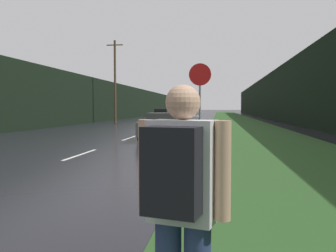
{
  "coord_description": "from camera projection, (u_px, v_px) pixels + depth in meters",
  "views": [
    {
      "loc": [
        4.84,
        0.97,
        1.65
      ],
      "look_at": [
        2.79,
        15.25,
        0.92
      ],
      "focal_mm": 38.0,
      "sensor_mm": 36.0,
      "label": 1
    }
  ],
  "objects": [
    {
      "name": "grass_verge",
      "position": [
        239.0,
        123.0,
        38.36
      ],
      "size": [
        6.0,
        240.0,
        0.02
      ],
      "primitive_type": "cube",
      "color": "#26471E",
      "rests_on": "ground_plane"
    },
    {
      "name": "lane_stripe_c",
      "position": [
        81.0,
        154.0,
        12.58
      ],
      "size": [
        0.12,
        3.0,
        0.01
      ],
      "primitive_type": "cube",
      "color": "silver",
      "rests_on": "ground_plane"
    },
    {
      "name": "lane_stripe_d",
      "position": [
        130.0,
        138.0,
        19.5
      ],
      "size": [
        0.12,
        3.0,
        0.01
      ],
      "primitive_type": "cube",
      "color": "silver",
      "rests_on": "ground_plane"
    },
    {
      "name": "lane_stripe_e",
      "position": [
        153.0,
        130.0,
        26.42
      ],
      "size": [
        0.12,
        3.0,
        0.01
      ],
      "primitive_type": "cube",
      "color": "silver",
      "rests_on": "ground_plane"
    },
    {
      "name": "treeline_far_side",
      "position": [
        114.0,
        102.0,
        50.53
      ],
      "size": [
        2.0,
        140.0,
        5.04
      ],
      "primitive_type": "cube",
      "color": "black",
      "rests_on": "ground_plane"
    },
    {
      "name": "treeline_near_side",
      "position": [
        281.0,
        95.0,
        47.22
      ],
      "size": [
        2.0,
        140.0,
        6.66
      ],
      "primitive_type": "cube",
      "color": "black",
      "rests_on": "ground_plane"
    },
    {
      "name": "utility_pole_far",
      "position": [
        115.0,
        81.0,
        38.66
      ],
      "size": [
        1.8,
        0.24,
        8.96
      ],
      "color": "#4C3823",
      "rests_on": "ground_plane"
    },
    {
      "name": "stop_sign",
      "position": [
        200.0,
        99.0,
        11.75
      ],
      "size": [
        0.73,
        0.07,
        3.12
      ],
      "color": "slate",
      "rests_on": "ground_plane"
    },
    {
      "name": "hitchhiker_with_backpack",
      "position": [
        181.0,
        205.0,
        2.28
      ],
      "size": [
        0.61,
        0.49,
        1.8
      ],
      "rotation": [
        0.0,
        0.0,
        -0.23
      ],
      "color": "navy",
      "rests_on": "ground_plane"
    },
    {
      "name": "car_passing_near",
      "position": [
        163.0,
        126.0,
        18.23
      ],
      "size": [
        1.93,
        4.4,
        1.4
      ],
      "rotation": [
        0.0,
        0.0,
        3.14
      ],
      "color": "#4C514C",
      "rests_on": "ground_plane"
    },
    {
      "name": "car_passing_far",
      "position": [
        190.0,
        117.0,
        35.63
      ],
      "size": [
        1.9,
        4.29,
        1.36
      ],
      "rotation": [
        0.0,
        0.0,
        3.14
      ],
      "color": "#BCBCBC",
      "rests_on": "ground_plane"
    },
    {
      "name": "car_oncoming",
      "position": [
        162.0,
        115.0,
        42.94
      ],
      "size": [
        1.86,
        4.06,
        1.52
      ],
      "color": "black",
      "rests_on": "ground_plane"
    }
  ]
}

